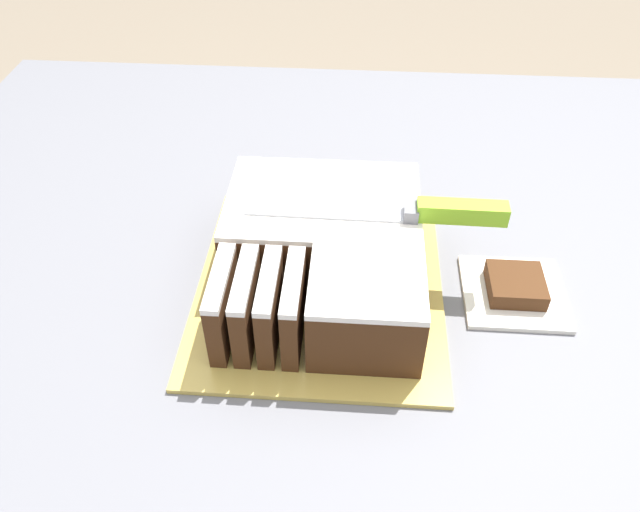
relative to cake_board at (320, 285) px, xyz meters
The scene contains 6 objects.
countertop 0.46m from the cake_board, 26.45° to the left, with size 1.40×1.10×0.89m.
cake_board is the anchor object (origin of this frame).
cake 0.05m from the cake_board, 51.34° to the left, with size 0.23×0.27×0.09m.
knife 0.16m from the cake_board, 11.48° to the left, with size 0.29×0.03×0.02m.
paper_napkin 0.23m from the cake_board, ahead, with size 0.12×0.12×0.01m.
brownie 0.23m from the cake_board, ahead, with size 0.06×0.06×0.02m.
Camera 1 is at (-0.04, -0.57, 1.43)m, focal length 35.00 mm.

